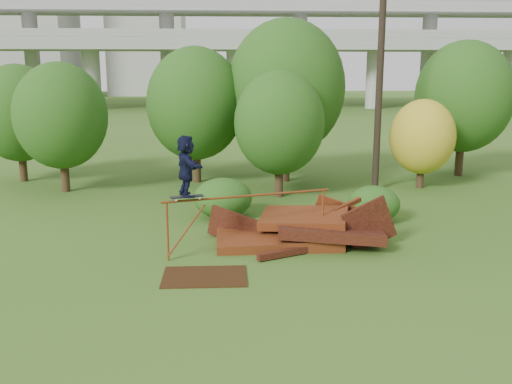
{
  "coord_description": "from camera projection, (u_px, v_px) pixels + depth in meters",
  "views": [
    {
      "loc": [
        -1.74,
        -13.9,
        5.05
      ],
      "look_at": [
        -0.8,
        2.0,
        1.6
      ],
      "focal_mm": 40.0,
      "sensor_mm": 36.0,
      "label": 1
    }
  ],
  "objects": [
    {
      "name": "tree_5",
      "position": [
        464.0,
        97.0,
        26.78
      ],
      "size": [
        4.54,
        4.54,
        6.38
      ],
      "color": "black",
      "rests_on": "ground"
    },
    {
      "name": "flat_plate",
      "position": [
        205.0,
        276.0,
        14.11
      ],
      "size": [
        2.09,
        1.5,
        0.03
      ],
      "primitive_type": "cube",
      "rotation": [
        0.0,
        0.0,
        -0.01
      ],
      "color": "black",
      "rests_on": "ground"
    },
    {
      "name": "tree_6",
      "position": [
        18.0,
        113.0,
        25.51
      ],
      "size": [
        3.78,
        3.78,
        5.28
      ],
      "color": "black",
      "rests_on": "ground"
    },
    {
      "name": "skater",
      "position": [
        186.0,
        166.0,
        14.98
      ],
      "size": [
        0.95,
        1.58,
        1.63
      ],
      "primitive_type": "imported",
      "rotation": [
        0.0,
        0.0,
        1.9
      ],
      "color": "black",
      "rests_on": "skateboard"
    },
    {
      "name": "grind_rail",
      "position": [
        249.0,
        206.0,
        15.82
      ],
      "size": [
        4.71,
        1.46,
        1.64
      ],
      "color": "maroon",
      "rests_on": "ground"
    },
    {
      "name": "skateboard",
      "position": [
        187.0,
        197.0,
        15.15
      ],
      "size": [
        0.92,
        0.48,
        0.09
      ],
      "rotation": [
        0.0,
        0.0,
        0.29
      ],
      "color": "black",
      "rests_on": "grind_rail"
    },
    {
      "name": "scrap_pile",
      "position": [
        299.0,
        231.0,
        16.8
      ],
      "size": [
        5.57,
        3.08,
        1.8
      ],
      "color": "#421C0B",
      "rests_on": "ground"
    },
    {
      "name": "tree_3",
      "position": [
        286.0,
        88.0,
        25.29
      ],
      "size": [
        5.22,
        5.22,
        7.24
      ],
      "color": "black",
      "rests_on": "ground"
    },
    {
      "name": "ground",
      "position": [
        291.0,
        268.0,
        14.73
      ],
      "size": [
        240.0,
        240.0,
        0.0
      ],
      "primitive_type": "plane",
      "color": "#2D5116",
      "rests_on": "ground"
    },
    {
      "name": "utility_pole",
      "position": [
        380.0,
        77.0,
        23.32
      ],
      "size": [
        1.4,
        0.28,
        9.33
      ],
      "color": "black",
      "rests_on": "ground"
    },
    {
      "name": "tree_4",
      "position": [
        423.0,
        137.0,
        24.22
      ],
      "size": [
        2.76,
        2.76,
        3.82
      ],
      "color": "black",
      "rests_on": "ground"
    },
    {
      "name": "shrub_left",
      "position": [
        223.0,
        198.0,
        19.59
      ],
      "size": [
        2.01,
        1.86,
        1.39
      ],
      "primitive_type": "ellipsoid",
      "color": "#194211",
      "rests_on": "ground"
    },
    {
      "name": "tree_2",
      "position": [
        279.0,
        123.0,
        22.38
      ],
      "size": [
        3.57,
        3.57,
        5.03
      ],
      "color": "black",
      "rests_on": "ground"
    },
    {
      "name": "tree_1",
      "position": [
        195.0,
        104.0,
        25.23
      ],
      "size": [
        4.34,
        4.34,
        6.04
      ],
      "color": "black",
      "rests_on": "ground"
    },
    {
      "name": "tree_0",
      "position": [
        61.0,
        116.0,
        23.3
      ],
      "size": [
        3.79,
        3.79,
        5.35
      ],
      "color": "black",
      "rests_on": "ground"
    },
    {
      "name": "building_right",
      "position": [
        147.0,
        22.0,
        110.35
      ],
      "size": [
        14.0,
        14.0,
        28.0
      ],
      "primitive_type": "cube",
      "color": "#9E9E99",
      "rests_on": "ground"
    },
    {
      "name": "freeway_overpass",
      "position": [
        234.0,
        27.0,
        73.93
      ],
      "size": [
        160.0,
        15.0,
        13.7
      ],
      "color": "gray",
      "rests_on": "ground"
    },
    {
      "name": "shrub_right",
      "position": [
        374.0,
        204.0,
        19.03
      ],
      "size": [
        1.76,
        1.61,
        1.24
      ],
      "primitive_type": "ellipsoid",
      "color": "#194211",
      "rests_on": "ground"
    }
  ]
}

